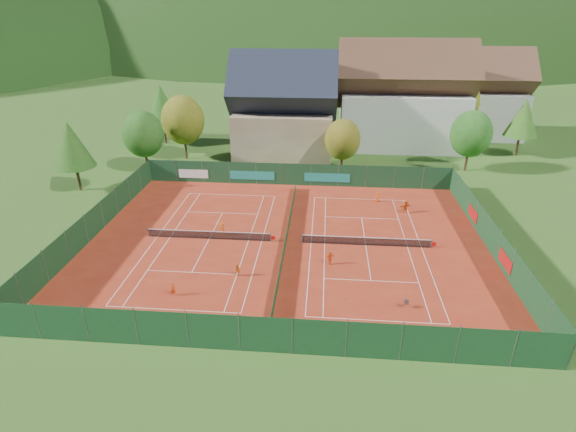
# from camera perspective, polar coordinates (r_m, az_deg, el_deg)

# --- Properties ---
(ground) EXTENTS (600.00, 600.00, 0.00)m
(ground) POSITION_cam_1_polar(r_m,az_deg,el_deg) (45.68, -0.21, -3.36)
(ground) COLOR #2E561B
(ground) RESTS_ON ground
(clay_pad) EXTENTS (40.00, 32.00, 0.01)m
(clay_pad) POSITION_cam_1_polar(r_m,az_deg,el_deg) (45.66, -0.21, -3.33)
(clay_pad) COLOR #9F2B17
(clay_pad) RESTS_ON ground
(court_markings_left) EXTENTS (11.03, 23.83, 0.00)m
(court_markings_left) POSITION_cam_1_polar(r_m,az_deg,el_deg) (46.97, -9.99, -2.88)
(court_markings_left) COLOR white
(court_markings_left) RESTS_ON ground
(court_markings_right) EXTENTS (11.03, 23.83, 0.00)m
(court_markings_right) POSITION_cam_1_polar(r_m,az_deg,el_deg) (45.74, 9.84, -3.68)
(court_markings_right) COLOR white
(court_markings_right) RESTS_ON ground
(tennis_net_left) EXTENTS (13.30, 0.10, 1.02)m
(tennis_net_left) POSITION_cam_1_polar(r_m,az_deg,el_deg) (46.70, -9.85, -2.35)
(tennis_net_left) COLOR #59595B
(tennis_net_left) RESTS_ON ground
(tennis_net_right) EXTENTS (13.30, 0.10, 1.02)m
(tennis_net_right) POSITION_cam_1_polar(r_m,az_deg,el_deg) (45.52, 10.08, -3.14)
(tennis_net_right) COLOR #59595B
(tennis_net_right) RESTS_ON ground
(court_divider) EXTENTS (0.03, 28.80, 1.00)m
(court_divider) POSITION_cam_1_polar(r_m,az_deg,el_deg) (45.43, -0.21, -2.78)
(court_divider) COLOR #14371A
(court_divider) RESTS_ON ground
(fence_north) EXTENTS (40.00, 0.10, 3.00)m
(fence_north) POSITION_cam_1_polar(r_m,az_deg,el_deg) (59.67, 0.70, 5.27)
(fence_north) COLOR #153A1F
(fence_north) RESTS_ON ground
(fence_south) EXTENTS (40.00, 0.04, 3.00)m
(fence_south) POSITION_cam_1_polar(r_m,az_deg,el_deg) (31.62, -2.85, -14.85)
(fence_south) COLOR #153A1D
(fence_south) RESTS_ON ground
(fence_west) EXTENTS (0.04, 32.00, 3.00)m
(fence_west) POSITION_cam_1_polar(r_m,az_deg,el_deg) (50.64, -23.39, -0.66)
(fence_west) COLOR #153A1B
(fence_west) RESTS_ON ground
(fence_east) EXTENTS (0.09, 32.00, 3.00)m
(fence_east) POSITION_cam_1_polar(r_m,az_deg,el_deg) (47.80, 24.44, -2.42)
(fence_east) COLOR #153B1D
(fence_east) RESTS_ON ground
(chalet) EXTENTS (16.20, 12.00, 16.00)m
(chalet) POSITION_cam_1_polar(r_m,az_deg,el_deg) (71.88, -0.51, 13.02)
(chalet) COLOR tan
(chalet) RESTS_ON ground
(hotel_block_a) EXTENTS (21.60, 11.00, 17.25)m
(hotel_block_a) POSITION_cam_1_polar(r_m,az_deg,el_deg) (78.30, 14.33, 13.85)
(hotel_block_a) COLOR silver
(hotel_block_a) RESTS_ON ground
(hotel_block_b) EXTENTS (17.28, 10.00, 15.50)m
(hotel_block_b) POSITION_cam_1_polar(r_m,az_deg,el_deg) (89.32, 22.65, 13.57)
(hotel_block_b) COLOR silver
(hotel_block_b) RESTS_ON ground
(tree_west_front) EXTENTS (5.72, 5.72, 8.69)m
(tree_west_front) POSITION_cam_1_polar(r_m,az_deg,el_deg) (67.21, -17.95, 9.86)
(tree_west_front) COLOR #422617
(tree_west_front) RESTS_ON ground
(tree_west_mid) EXTENTS (6.44, 6.44, 9.78)m
(tree_west_mid) POSITION_cam_1_polar(r_m,az_deg,el_deg) (71.15, -13.20, 11.79)
(tree_west_mid) COLOR #4B331B
(tree_west_mid) RESTS_ON ground
(tree_west_back) EXTENTS (5.60, 5.60, 10.00)m
(tree_west_back) POSITION_cam_1_polar(r_m,az_deg,el_deg) (80.34, -15.76, 13.50)
(tree_west_back) COLOR #452F18
(tree_west_back) RESTS_ON ground
(tree_center) EXTENTS (5.01, 5.01, 7.60)m
(tree_center) POSITION_cam_1_polar(r_m,az_deg,el_deg) (64.31, 6.94, 9.62)
(tree_center) COLOR #402517
(tree_center) RESTS_ON ground
(tree_east_front) EXTENTS (5.72, 5.72, 8.69)m
(tree_east_front) POSITION_cam_1_polar(r_m,az_deg,el_deg) (69.12, 22.22, 9.63)
(tree_east_front) COLOR #49311A
(tree_east_front) RESTS_ON ground
(tree_east_mid) EXTENTS (5.04, 5.04, 9.00)m
(tree_east_mid) POSITION_cam_1_polar(r_m,az_deg,el_deg) (79.70, 27.74, 11.00)
(tree_east_mid) COLOR #462D19
(tree_east_mid) RESTS_ON ground
(tree_west_side) EXTENTS (5.04, 5.04, 9.00)m
(tree_west_side) POSITION_cam_1_polar(r_m,az_deg,el_deg) (62.79, -25.81, 8.18)
(tree_west_side) COLOR #483119
(tree_west_side) RESTS_ON ground
(tree_east_back) EXTENTS (7.15, 7.15, 10.86)m
(tree_east_back) POSITION_cam_1_polar(r_m,az_deg,el_deg) (84.39, 20.77, 13.37)
(tree_east_back) COLOR #462B19
(tree_east_back) RESTS_ON ground
(mountain_backdrop) EXTENTS (820.00, 530.00, 242.00)m
(mountain_backdrop) POSITION_cam_1_polar(r_m,az_deg,el_deg) (281.36, 10.05, 12.25)
(mountain_backdrop) COLOR black
(mountain_backdrop) RESTS_ON ground
(ball_hopper) EXTENTS (0.34, 0.34, 0.80)m
(ball_hopper) POSITION_cam_1_polar(r_m,az_deg,el_deg) (37.30, 14.80, -10.54)
(ball_hopper) COLOR slate
(ball_hopper) RESTS_ON ground
(loose_ball_0) EXTENTS (0.07, 0.07, 0.07)m
(loose_ball_0) POSITION_cam_1_polar(r_m,az_deg,el_deg) (41.18, -17.04, -8.01)
(loose_ball_0) COLOR #CCD833
(loose_ball_0) RESTS_ON ground
(loose_ball_1) EXTENTS (0.07, 0.07, 0.07)m
(loose_ball_1) POSITION_cam_1_polar(r_m,az_deg,el_deg) (37.48, 7.95, -10.63)
(loose_ball_1) COLOR #CCD833
(loose_ball_1) RESTS_ON ground
(loose_ball_2) EXTENTS (0.07, 0.07, 0.07)m
(loose_ball_2) POSITION_cam_1_polar(r_m,az_deg,el_deg) (47.45, 4.34, -2.20)
(loose_ball_2) COLOR #CCD833
(loose_ball_2) RESTS_ON ground
(player_left_near) EXTENTS (0.53, 0.51, 1.23)m
(player_left_near) POSITION_cam_1_polar(r_m,az_deg,el_deg) (38.65, -14.41, -8.99)
(player_left_near) COLOR #E54714
(player_left_near) RESTS_ON ground
(player_left_mid) EXTENTS (0.61, 0.48, 1.24)m
(player_left_mid) POSITION_cam_1_polar(r_m,az_deg,el_deg) (40.13, -6.42, -6.87)
(player_left_mid) COLOR orange
(player_left_mid) RESTS_ON ground
(player_left_far) EXTENTS (1.03, 0.72, 1.45)m
(player_left_far) POSITION_cam_1_polar(r_m,az_deg,el_deg) (47.25, -8.30, -1.60)
(player_left_far) COLOR #F05915
(player_left_far) RESTS_ON ground
(player_right_near) EXTENTS (0.87, 0.63, 1.38)m
(player_right_near) POSITION_cam_1_polar(r_m,az_deg,el_deg) (41.75, 5.34, -5.33)
(player_right_near) COLOR #FA5516
(player_right_near) RESTS_ON ground
(player_right_far_a) EXTENTS (0.61, 0.41, 1.20)m
(player_right_far_a) POSITION_cam_1_polar(r_m,az_deg,el_deg) (55.82, 11.27, 2.36)
(player_right_far_a) COLOR #EB5414
(player_right_far_a) RESTS_ON ground
(player_right_far_b) EXTENTS (1.50, 0.93, 1.55)m
(player_right_far_b) POSITION_cam_1_polar(r_m,az_deg,el_deg) (53.49, 14.69, 1.17)
(player_right_far_b) COLOR #DC5313
(player_right_far_b) RESTS_ON ground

